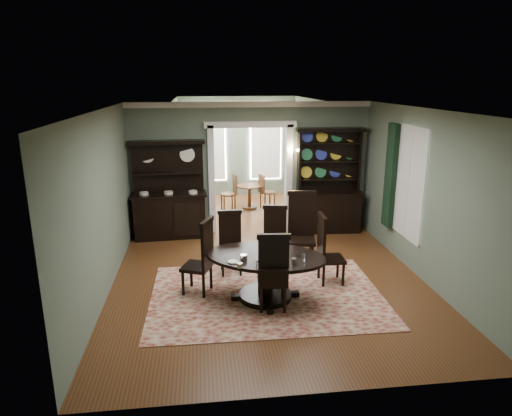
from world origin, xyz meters
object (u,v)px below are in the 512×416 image
(sideboard, at_px, (169,204))
(parlor_table, at_px, (250,193))
(dining_table, at_px, (265,269))
(welsh_dresser, at_px, (328,195))

(sideboard, height_order, parlor_table, sideboard)
(dining_table, height_order, welsh_dresser, welsh_dresser)
(dining_table, relative_size, welsh_dresser, 0.94)
(sideboard, distance_m, welsh_dresser, 3.68)
(welsh_dresser, bearing_deg, dining_table, -117.11)
(sideboard, bearing_deg, welsh_dresser, -3.54)
(parlor_table, bearing_deg, welsh_dresser, -52.36)
(sideboard, relative_size, parlor_table, 3.04)
(welsh_dresser, distance_m, parlor_table, 2.71)
(dining_table, xyz_separation_m, welsh_dresser, (1.97, 3.33, 0.35))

